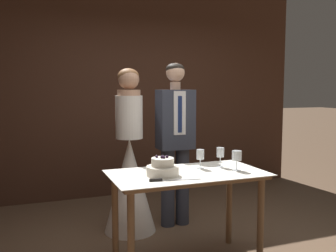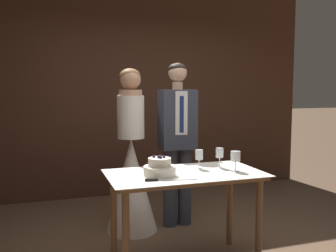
# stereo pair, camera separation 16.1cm
# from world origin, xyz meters

# --- Properties ---
(wall_back) EXTENTS (5.13, 0.12, 2.93)m
(wall_back) POSITION_xyz_m (0.00, 2.26, 1.47)
(wall_back) COLOR #472B1E
(wall_back) RESTS_ON ground_plane
(cake_table) EXTENTS (1.30, 0.70, 0.80)m
(cake_table) POSITION_xyz_m (-0.17, -0.07, 0.69)
(cake_table) COLOR brown
(cake_table) RESTS_ON ground_plane
(tiered_cake) EXTENTS (0.26, 0.26, 0.17)m
(tiered_cake) POSITION_xyz_m (-0.40, -0.10, 0.86)
(tiered_cake) COLOR silver
(tiered_cake) RESTS_ON cake_table
(cake_knife) EXTENTS (0.40, 0.09, 0.02)m
(cake_knife) POSITION_xyz_m (-0.44, -0.27, 0.81)
(cake_knife) COLOR silver
(cake_knife) RESTS_ON cake_table
(wine_glass_near) EXTENTS (0.07, 0.07, 0.17)m
(wine_glass_near) POSITION_xyz_m (0.01, 0.04, 0.92)
(wine_glass_near) COLOR silver
(wine_glass_near) RESTS_ON cake_table
(wine_glass_middle) EXTENTS (0.07, 0.07, 0.18)m
(wine_glass_middle) POSITION_xyz_m (0.20, 0.03, 0.93)
(wine_glass_middle) COLOR silver
(wine_glass_middle) RESTS_ON cake_table
(wine_glass_far) EXTENTS (0.08, 0.08, 0.17)m
(wine_glass_far) POSITION_xyz_m (0.26, -0.15, 0.92)
(wine_glass_far) COLOR silver
(wine_glass_far) RESTS_ON cake_table
(bride) EXTENTS (0.54, 0.54, 1.71)m
(bride) POSITION_xyz_m (-0.43, 0.83, 0.63)
(bride) COLOR white
(bride) RESTS_ON ground_plane
(groom) EXTENTS (0.38, 0.25, 1.77)m
(groom) POSITION_xyz_m (0.09, 0.83, 0.98)
(groom) COLOR #333847
(groom) RESTS_ON ground_plane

